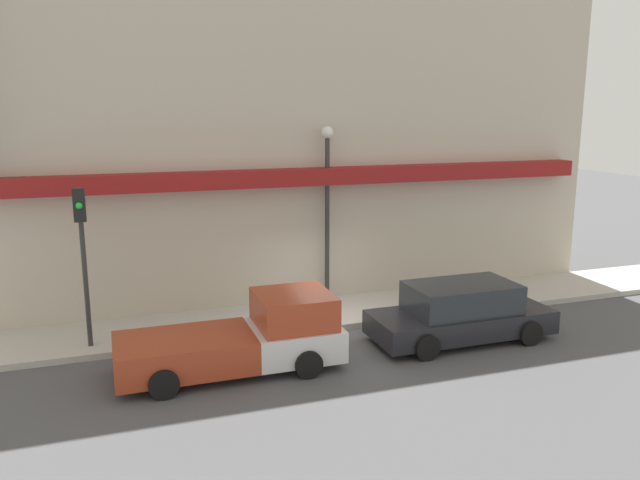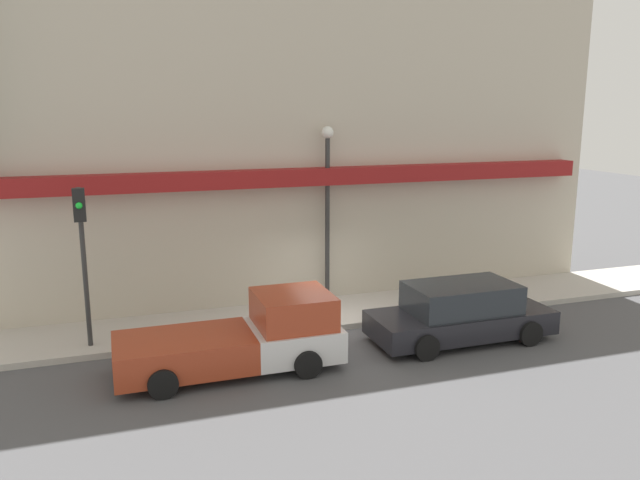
{
  "view_description": "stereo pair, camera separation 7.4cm",
  "coord_description": "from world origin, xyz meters",
  "px_view_note": "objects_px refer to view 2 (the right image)",
  "views": [
    {
      "loc": [
        -5.91,
        -15.21,
        5.99
      ],
      "look_at": [
        -0.28,
        1.05,
        2.36
      ],
      "focal_mm": 35.0,
      "sensor_mm": 36.0,
      "label": 1
    },
    {
      "loc": [
        -5.84,
        -15.23,
        5.99
      ],
      "look_at": [
        -0.28,
        1.05,
        2.36
      ],
      "focal_mm": 35.0,
      "sensor_mm": 36.0,
      "label": 2
    }
  ],
  "objects_px": {
    "traffic_light": "(82,240)",
    "pickup_truck": "(245,338)",
    "parked_car": "(461,313)",
    "fire_hydrant": "(424,296)",
    "street_lamp": "(327,193)"
  },
  "relations": [
    {
      "from": "street_lamp",
      "to": "traffic_light",
      "type": "bearing_deg",
      "value": -166.15
    },
    {
      "from": "pickup_truck",
      "to": "fire_hydrant",
      "type": "xyz_separation_m",
      "value": [
        5.97,
        2.38,
        -0.24
      ]
    },
    {
      "from": "parked_car",
      "to": "street_lamp",
      "type": "distance_m",
      "value": 5.34
    },
    {
      "from": "parked_car",
      "to": "fire_hydrant",
      "type": "xyz_separation_m",
      "value": [
        0.21,
        2.38,
        -0.23
      ]
    },
    {
      "from": "traffic_light",
      "to": "parked_car",
      "type": "bearing_deg",
      "value": -13.53
    },
    {
      "from": "pickup_truck",
      "to": "parked_car",
      "type": "bearing_deg",
      "value": -2.23
    },
    {
      "from": "parked_car",
      "to": "traffic_light",
      "type": "bearing_deg",
      "value": 166.42
    },
    {
      "from": "pickup_truck",
      "to": "fire_hydrant",
      "type": "height_order",
      "value": "pickup_truck"
    },
    {
      "from": "traffic_light",
      "to": "pickup_truck",
      "type": "bearing_deg",
      "value": -32.66
    },
    {
      "from": "parked_car",
      "to": "street_lamp",
      "type": "height_order",
      "value": "street_lamp"
    },
    {
      "from": "parked_car",
      "to": "traffic_light",
      "type": "height_order",
      "value": "traffic_light"
    },
    {
      "from": "pickup_truck",
      "to": "street_lamp",
      "type": "height_order",
      "value": "street_lamp"
    },
    {
      "from": "fire_hydrant",
      "to": "street_lamp",
      "type": "relative_size",
      "value": 0.13
    },
    {
      "from": "parked_car",
      "to": "pickup_truck",
      "type": "bearing_deg",
      "value": 179.95
    },
    {
      "from": "pickup_truck",
      "to": "fire_hydrant",
      "type": "distance_m",
      "value": 6.43
    }
  ]
}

